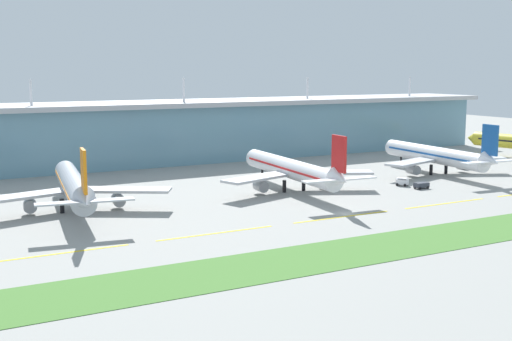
# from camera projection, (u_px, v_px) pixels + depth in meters

# --- Properties ---
(ground_plane) EXTENTS (600.00, 600.00, 0.00)m
(ground_plane) POSITION_uv_depth(u_px,v_px,m) (346.00, 214.00, 165.79)
(ground_plane) COLOR gray
(terminal_building) EXTENTS (288.00, 34.00, 32.38)m
(terminal_building) POSITION_uv_depth(u_px,v_px,m) (179.00, 131.00, 259.45)
(terminal_building) COLOR #6693A8
(terminal_building) RESTS_ON ground
(airliner_near_middle) EXTENTS (48.29, 62.24, 18.90)m
(airliner_near_middle) POSITION_uv_depth(u_px,v_px,m) (74.00, 186.00, 168.10)
(airliner_near_middle) COLOR #ADB2BC
(airliner_near_middle) RESTS_ON ground
(airliner_center) EXTENTS (48.66, 62.28, 18.90)m
(airliner_center) POSITION_uv_depth(u_px,v_px,m) (292.00, 169.00, 196.03)
(airliner_center) COLOR white
(airliner_center) RESTS_ON ground
(airliner_far_middle) EXTENTS (48.66, 59.10, 18.90)m
(airliner_far_middle) POSITION_uv_depth(u_px,v_px,m) (436.00, 155.00, 227.58)
(airliner_far_middle) COLOR white
(airliner_far_middle) RESTS_ON ground
(taxiway_stripe_west) EXTENTS (28.00, 0.70, 0.04)m
(taxiway_stripe_west) POSITION_uv_depth(u_px,v_px,m) (59.00, 254.00, 129.91)
(taxiway_stripe_west) COLOR yellow
(taxiway_stripe_west) RESTS_ON ground
(taxiway_stripe_mid_west) EXTENTS (28.00, 0.70, 0.04)m
(taxiway_stripe_mid_west) POSITION_uv_depth(u_px,v_px,m) (216.00, 233.00, 146.00)
(taxiway_stripe_mid_west) COLOR yellow
(taxiway_stripe_mid_west) RESTS_ON ground
(taxiway_stripe_centre) EXTENTS (28.00, 0.70, 0.04)m
(taxiway_stripe_centre) POSITION_uv_depth(u_px,v_px,m) (342.00, 217.00, 162.08)
(taxiway_stripe_centre) COLOR yellow
(taxiway_stripe_centre) RESTS_ON ground
(taxiway_stripe_mid_east) EXTENTS (28.00, 0.70, 0.04)m
(taxiway_stripe_mid_east) POSITION_uv_depth(u_px,v_px,m) (445.00, 204.00, 178.17)
(taxiway_stripe_mid_east) COLOR yellow
(taxiway_stripe_mid_east) RESTS_ON ground
(grass_verge) EXTENTS (300.00, 18.00, 0.10)m
(grass_verge) POSITION_uv_depth(u_px,v_px,m) (427.00, 239.00, 140.62)
(grass_verge) COLOR #477A33
(grass_verge) RESTS_ON ground
(baggage_cart) EXTENTS (3.38, 4.02, 2.48)m
(baggage_cart) POSITION_uv_depth(u_px,v_px,m) (402.00, 182.00, 204.98)
(baggage_cart) COLOR silver
(baggage_cart) RESTS_ON ground
(pushback_tug) EXTENTS (4.43, 2.56, 1.85)m
(pushback_tug) POSITION_uv_depth(u_px,v_px,m) (421.00, 185.00, 200.27)
(pushback_tug) COLOR #333842
(pushback_tug) RESTS_ON ground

